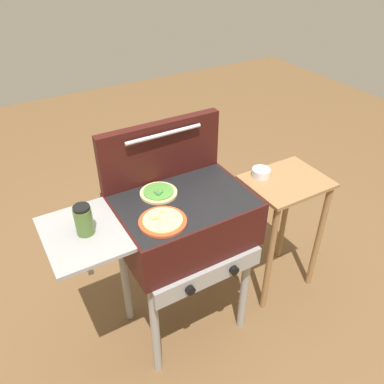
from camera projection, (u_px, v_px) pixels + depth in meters
The scene contains 8 objects.
ground_plane at pixel (185, 320), 2.35m from camera, with size 8.00×8.00×0.00m, color brown.
grill at pixel (181, 224), 1.91m from camera, with size 0.96×0.53×0.90m.
grill_lid_open at pixel (161, 151), 1.90m from camera, with size 0.63×0.08×0.30m.
pizza_veggie at pixel (159, 193), 1.86m from camera, with size 0.18×0.18×0.04m.
pizza_cheese at pixel (162, 221), 1.68m from camera, with size 0.21×0.21×0.03m.
sauce_jar at pixel (84, 220), 1.60m from camera, with size 0.07×0.07×0.14m.
prep_table at pixel (282, 212), 2.30m from camera, with size 0.44×0.36×0.79m.
topping_bowl_near at pixel (261, 173), 2.19m from camera, with size 0.10×0.10×0.04m.
Camera 1 is at (-0.71, -1.30, 1.98)m, focal length 36.72 mm.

